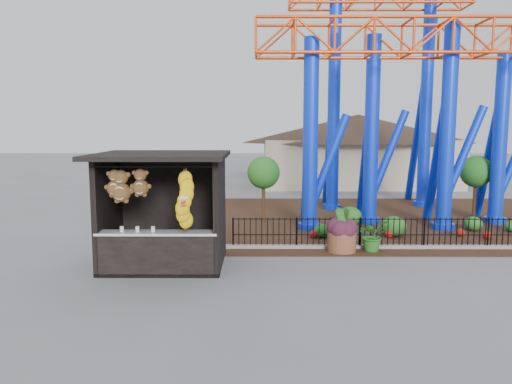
{
  "coord_description": "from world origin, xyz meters",
  "views": [
    {
      "loc": [
        -0.4,
        -12.35,
        3.82
      ],
      "look_at": [
        -0.47,
        1.5,
        2.0
      ],
      "focal_mm": 35.0,
      "sensor_mm": 36.0,
      "label": 1
    }
  ],
  "objects_px": {
    "roller_coaster": "(396,61)",
    "potted_plant": "(373,235)",
    "prize_booth": "(162,212)",
    "terracotta_planter": "(342,242)"
  },
  "relations": [
    {
      "from": "roller_coaster",
      "to": "prize_booth",
      "type": "bearing_deg",
      "value": -137.92
    },
    {
      "from": "prize_booth",
      "to": "terracotta_planter",
      "type": "distance_m",
      "value": 5.57
    },
    {
      "from": "terracotta_planter",
      "to": "potted_plant",
      "type": "xyz_separation_m",
      "value": [
        0.97,
        0.08,
        0.19
      ]
    },
    {
      "from": "prize_booth",
      "to": "roller_coaster",
      "type": "distance_m",
      "value": 11.99
    },
    {
      "from": "roller_coaster",
      "to": "terracotta_planter",
      "type": "relative_size",
      "value": 12.5
    },
    {
      "from": "prize_booth",
      "to": "terracotta_planter",
      "type": "bearing_deg",
      "value": 18.5
    },
    {
      "from": "terracotta_planter",
      "to": "potted_plant",
      "type": "distance_m",
      "value": 0.99
    },
    {
      "from": "roller_coaster",
      "to": "potted_plant",
      "type": "height_order",
      "value": "roller_coaster"
    },
    {
      "from": "terracotta_planter",
      "to": "potted_plant",
      "type": "height_order",
      "value": "potted_plant"
    },
    {
      "from": "roller_coaster",
      "to": "potted_plant",
      "type": "bearing_deg",
      "value": -109.86
    }
  ]
}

